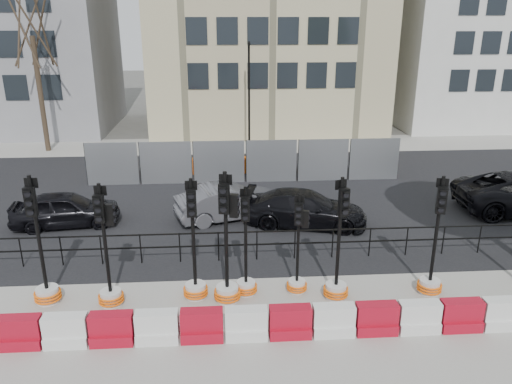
{
  "coord_description": "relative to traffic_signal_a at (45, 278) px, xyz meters",
  "views": [
    {
      "loc": [
        -0.96,
        -12.92,
        7.31
      ],
      "look_at": [
        0.09,
        3.0,
        1.65
      ],
      "focal_mm": 35.0,
      "sensor_mm": 36.0,
      "label": 1
    }
  ],
  "objects": [
    {
      "name": "sidewalk_far",
      "position": [
        5.78,
        16.88,
        -0.73
      ],
      "size": [
        40.0,
        4.0,
        0.02
      ],
      "primitive_type": "cube",
      "color": "gray",
      "rests_on": "ground"
    },
    {
      "name": "building_white",
      "position": [
        22.78,
        22.87,
        7.26
      ],
      "size": [
        12.0,
        9.06,
        16.0
      ],
      "color": "silver",
      "rests_on": "ground"
    },
    {
      "name": "sidewalk_near",
      "position": [
        5.78,
        -2.12,
        -0.73
      ],
      "size": [
        40.0,
        6.0,
        0.02
      ],
      "primitive_type": "cube",
      "color": "gray",
      "rests_on": "ground"
    },
    {
      "name": "road",
      "position": [
        5.78,
        7.88,
        -0.73
      ],
      "size": [
        40.0,
        14.0,
        0.03
      ],
      "primitive_type": "cube",
      "color": "black",
      "rests_on": "ground"
    },
    {
      "name": "traffic_signal_b",
      "position": [
        1.74,
        -0.24,
        0.07
      ],
      "size": [
        0.68,
        0.68,
        3.43
      ],
      "rotation": [
        0.0,
        0.0,
        -0.11
      ],
      "color": "silver",
      "rests_on": "ground"
    },
    {
      "name": "car_b",
      "position": [
        5.0,
        5.61,
        -0.07
      ],
      "size": [
        3.81,
        4.9,
        1.34
      ],
      "primitive_type": "imported",
      "rotation": [
        0.0,
        0.0,
        1.89
      ],
      "color": "#505055",
      "rests_on": "ground"
    },
    {
      "name": "traffic_signal_e",
      "position": [
        5.35,
        0.08,
        -0.09
      ],
      "size": [
        0.62,
        0.62,
        3.15
      ],
      "rotation": [
        0.0,
        0.0,
        -0.09
      ],
      "color": "silver",
      "rests_on": "ground"
    },
    {
      "name": "traffic_signal_a",
      "position": [
        0.0,
        0.0,
        0.0
      ],
      "size": [
        0.71,
        0.71,
        3.6
      ],
      "rotation": [
        0.0,
        0.0,
        -0.04
      ],
      "color": "silver",
      "rests_on": "ground"
    },
    {
      "name": "building_grey",
      "position": [
        -8.22,
        22.87,
        6.26
      ],
      "size": [
        11.0,
        9.06,
        14.0
      ],
      "color": "gray",
      "rests_on": "ground"
    },
    {
      "name": "car_c",
      "position": [
        7.75,
        4.79,
        -0.1
      ],
      "size": [
        3.68,
        5.22,
        1.29
      ],
      "primitive_type": "imported",
      "rotation": [
        0.0,
        0.0,
        1.35
      ],
      "color": "black",
      "rests_on": "ground"
    },
    {
      "name": "barrier_row",
      "position": [
        5.78,
        -1.92,
        -0.38
      ],
      "size": [
        12.55,
        0.5,
        0.8
      ],
      "color": "#AB0D1E",
      "rests_on": "ground"
    },
    {
      "name": "traffic_signal_c",
      "position": [
        3.96,
        -0.02,
        -0.03
      ],
      "size": [
        0.68,
        0.68,
        3.44
      ],
      "rotation": [
        0.0,
        0.0,
        0.02
      ],
      "color": "silver",
      "rests_on": "ground"
    },
    {
      "name": "ground",
      "position": [
        5.78,
        0.88,
        -0.74
      ],
      "size": [
        120.0,
        120.0,
        0.0
      ],
      "primitive_type": "plane",
      "color": "#51514C",
      "rests_on": "ground"
    },
    {
      "name": "traffic_signal_h",
      "position": [
        10.43,
        -0.22,
        -0.03
      ],
      "size": [
        0.68,
        0.68,
        3.43
      ],
      "rotation": [
        0.0,
        0.0,
        -0.26
      ],
      "color": "silver",
      "rests_on": "ground"
    },
    {
      "name": "lamp_post_far",
      "position": [
        6.28,
        15.87,
        2.48
      ],
      "size": [
        0.12,
        0.56,
        6.0
      ],
      "color": "black",
      "rests_on": "ground"
    },
    {
      "name": "car_a",
      "position": [
        -1.0,
        5.31,
        -0.09
      ],
      "size": [
        2.45,
        4.17,
        1.3
      ],
      "primitive_type": "imported",
      "rotation": [
        0.0,
        0.0,
        1.69
      ],
      "color": "black",
      "rests_on": "ground"
    },
    {
      "name": "tree_bare_far",
      "position": [
        -5.22,
        16.38,
        5.91
      ],
      "size": [
        2.0,
        2.0,
        9.0
      ],
      "color": "#473828",
      "rests_on": "ground"
    },
    {
      "name": "traffic_signal_d",
      "position": [
        4.84,
        -0.26,
        0.13
      ],
      "size": [
        0.72,
        0.72,
        3.67
      ],
      "rotation": [
        0.0,
        0.0,
        -0.23
      ],
      "color": "silver",
      "rests_on": "ground"
    },
    {
      "name": "traffic_signal_g",
      "position": [
        7.79,
        -0.29,
        -0.03
      ],
      "size": [
        0.68,
        0.68,
        3.47
      ],
      "rotation": [
        0.0,
        0.0,
        0.29
      ],
      "color": "silver",
      "rests_on": "ground"
    },
    {
      "name": "kerb_railing",
      "position": [
        5.78,
        2.08,
        -0.06
      ],
      "size": [
        18.0,
        0.04,
        1.0
      ],
      "color": "black",
      "rests_on": "ground"
    },
    {
      "name": "heras_fencing",
      "position": [
        5.3,
        10.6,
        -0.03
      ],
      "size": [
        14.33,
        1.72,
        2.0
      ],
      "color": "#94979C",
      "rests_on": "ground"
    },
    {
      "name": "traffic_signal_f",
      "position": [
        6.78,
        0.1,
        -0.05
      ],
      "size": [
        0.57,
        0.57,
        2.91
      ],
      "rotation": [
        0.0,
        0.0,
        -0.22
      ],
      "color": "silver",
      "rests_on": "ground"
    }
  ]
}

